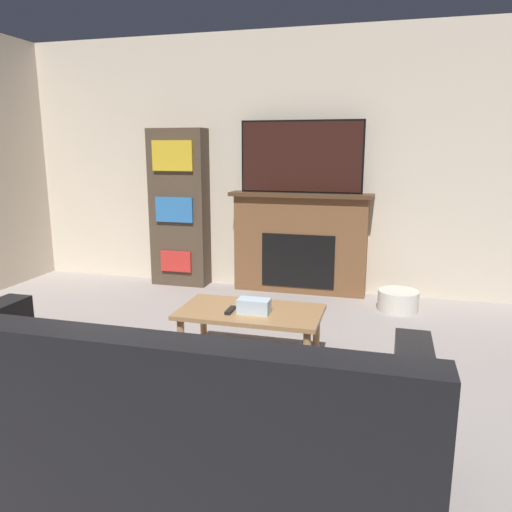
% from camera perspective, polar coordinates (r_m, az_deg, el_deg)
% --- Properties ---
extents(wall_back, '(6.90, 0.06, 2.70)m').
position_cam_1_polar(wall_back, '(5.39, 3.32, 10.43)').
color(wall_back, beige).
rests_on(wall_back, ground_plane).
extents(fireplace, '(1.50, 0.28, 1.06)m').
position_cam_1_polar(fireplace, '(5.31, 5.04, 1.52)').
color(fireplace, brown).
rests_on(fireplace, ground_plane).
extents(tv, '(1.26, 0.03, 0.73)m').
position_cam_1_polar(tv, '(5.19, 5.19, 11.22)').
color(tv, black).
rests_on(tv, fireplace).
extents(couch, '(2.37, 0.98, 0.89)m').
position_cam_1_polar(couch, '(2.40, -11.84, -18.92)').
color(couch, black).
rests_on(couch, ground_plane).
extents(coffee_table, '(1.00, 0.55, 0.41)m').
position_cam_1_polar(coffee_table, '(3.54, -0.64, -7.00)').
color(coffee_table, '#A87A4C').
rests_on(coffee_table, ground_plane).
extents(tissue_box, '(0.22, 0.12, 0.10)m').
position_cam_1_polar(tissue_box, '(3.44, -0.23, -5.74)').
color(tissue_box, silver).
rests_on(tissue_box, coffee_table).
extents(remote_control, '(0.04, 0.15, 0.02)m').
position_cam_1_polar(remote_control, '(3.48, -2.94, -6.22)').
color(remote_control, black).
rests_on(remote_control, coffee_table).
extents(bookshelf, '(0.63, 0.29, 1.73)m').
position_cam_1_polar(bookshelf, '(5.63, -8.75, 5.46)').
color(bookshelf, '#4C3D2D').
rests_on(bookshelf, ground_plane).
extents(storage_basket, '(0.38, 0.38, 0.19)m').
position_cam_1_polar(storage_basket, '(4.97, 15.93, -4.91)').
color(storage_basket, silver).
rests_on(storage_basket, ground_plane).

